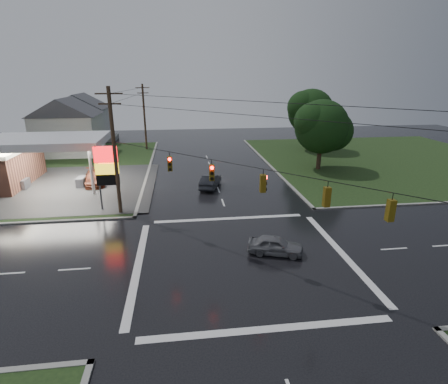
{
  "coord_description": "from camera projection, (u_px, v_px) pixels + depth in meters",
  "views": [
    {
      "loc": [
        -3.94,
        -20.7,
        11.86
      ],
      "look_at": [
        -0.62,
        5.38,
        3.0
      ],
      "focal_mm": 28.0,
      "sensor_mm": 36.0,
      "label": 1
    }
  ],
  "objects": [
    {
      "name": "grass_ne",
      "position": [
        386.0,
        159.0,
        51.25
      ],
      "size": [
        36.0,
        36.0,
        0.08
      ],
      "primitive_type": "cube",
      "color": "black",
      "rests_on": "ground"
    },
    {
      "name": "grass_nw",
      "position": [
        9.0,
        171.0,
        45.04
      ],
      "size": [
        36.0,
        36.0,
        0.08
      ],
      "primitive_type": "cube",
      "color": "black",
      "rests_on": "ground"
    },
    {
      "name": "utility_pole_n",
      "position": [
        144.0,
        116.0,
        56.56
      ],
      "size": [
        2.2,
        0.32,
        10.5
      ],
      "color": "#382619",
      "rests_on": "ground"
    },
    {
      "name": "tree_ne_near",
      "position": [
        323.0,
        127.0,
        44.3
      ],
      "size": [
        7.99,
        6.8,
        8.98
      ],
      "color": "black",
      "rests_on": "ground"
    },
    {
      "name": "traffic_signals",
      "position": [
        245.0,
        166.0,
        21.63
      ],
      "size": [
        26.87,
        26.87,
        1.47
      ],
      "color": "black",
      "rests_on": "ground"
    },
    {
      "name": "car_pump",
      "position": [
        95.0,
        178.0,
        39.52
      ],
      "size": [
        3.14,
        5.48,
        1.49
      ],
      "primitive_type": "imported",
      "rotation": [
        0.0,
        0.0,
        0.22
      ],
      "color": "#592414",
      "rests_on": "ground"
    },
    {
      "name": "car_crossing",
      "position": [
        276.0,
        245.0,
        24.16
      ],
      "size": [
        4.09,
        2.65,
        1.29
      ],
      "primitive_type": "imported",
      "rotation": [
        0.0,
        0.0,
        1.25
      ],
      "color": "slate",
      "rests_on": "ground"
    },
    {
      "name": "house_near",
      "position": [
        68.0,
        126.0,
        53.65
      ],
      "size": [
        11.05,
        8.48,
        8.6
      ],
      "color": "silver",
      "rests_on": "ground"
    },
    {
      "name": "house_far",
      "position": [
        81.0,
        117.0,
        64.81
      ],
      "size": [
        11.05,
        8.48,
        8.6
      ],
      "color": "silver",
      "rests_on": "ground"
    },
    {
      "name": "car_north",
      "position": [
        210.0,
        181.0,
        38.4
      ],
      "size": [
        2.89,
        4.75,
        1.48
      ],
      "primitive_type": "imported",
      "rotation": [
        0.0,
        0.0,
        2.82
      ],
      "color": "black",
      "rests_on": "ground"
    },
    {
      "name": "pylon_sign",
      "position": [
        107.0,
        168.0,
        31.05
      ],
      "size": [
        2.0,
        0.35,
        6.0
      ],
      "color": "#59595E",
      "rests_on": "ground"
    },
    {
      "name": "utility_pole_nw",
      "position": [
        115.0,
        151.0,
        29.69
      ],
      "size": [
        2.2,
        0.32,
        11.0
      ],
      "color": "#382619",
      "rests_on": "ground"
    },
    {
      "name": "tree_ne_far",
      "position": [
        312.0,
        112.0,
        55.75
      ],
      "size": [
        8.46,
        7.2,
        9.8
      ],
      "color": "black",
      "rests_on": "ground"
    },
    {
      "name": "ground",
      "position": [
        243.0,
        258.0,
        23.72
      ],
      "size": [
        120.0,
        120.0,
        0.0
      ],
      "primitive_type": "plane",
      "color": "black",
      "rests_on": "ground"
    }
  ]
}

